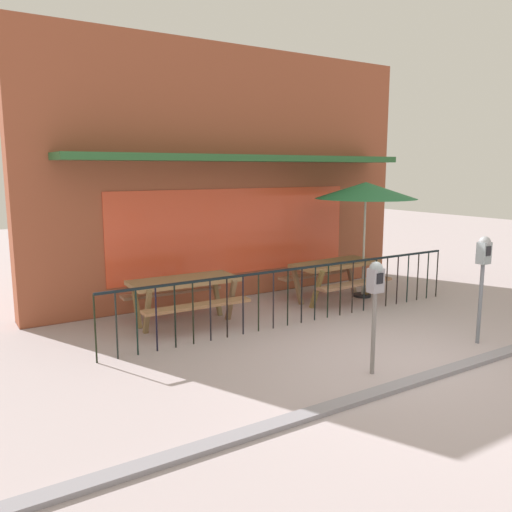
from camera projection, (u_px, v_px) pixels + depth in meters
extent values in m
plane|color=#B4A4A9|center=(397.00, 362.00, 7.04)|extent=(40.00, 40.00, 0.00)
cube|color=brown|center=(232.00, 294.00, 10.81)|extent=(8.22, 0.54, 0.01)
cube|color=#9E4D34|center=(231.00, 175.00, 10.40)|extent=(8.22, 0.50, 4.92)
cube|color=#E54C2D|center=(237.00, 231.00, 10.37)|extent=(5.34, 0.02, 1.70)
cube|color=#2B6233|center=(248.00, 158.00, 9.78)|extent=(6.98, 0.87, 0.12)
cube|color=black|center=(302.00, 268.00, 8.66)|extent=(6.90, 0.04, 0.04)
cylinder|color=black|center=(95.00, 329.00, 6.92)|extent=(0.02, 0.02, 0.95)
cylinder|color=black|center=(116.00, 326.00, 7.07)|extent=(0.02, 0.02, 0.95)
cylinder|color=black|center=(137.00, 322.00, 7.22)|extent=(0.02, 0.02, 0.95)
cylinder|color=black|center=(156.00, 319.00, 7.37)|extent=(0.02, 0.02, 0.95)
cylinder|color=black|center=(175.00, 316.00, 7.52)|extent=(0.02, 0.02, 0.95)
cylinder|color=black|center=(193.00, 313.00, 7.68)|extent=(0.02, 0.02, 0.95)
cylinder|color=black|center=(210.00, 310.00, 7.83)|extent=(0.02, 0.02, 0.95)
cylinder|color=black|center=(227.00, 308.00, 7.98)|extent=(0.02, 0.02, 0.95)
cylinder|color=black|center=(243.00, 305.00, 8.13)|extent=(0.02, 0.02, 0.95)
cylinder|color=black|center=(259.00, 303.00, 8.28)|extent=(0.02, 0.02, 0.95)
cylinder|color=black|center=(273.00, 300.00, 8.43)|extent=(0.02, 0.02, 0.95)
cylinder|color=black|center=(288.00, 298.00, 8.58)|extent=(0.02, 0.02, 0.95)
cylinder|color=black|center=(302.00, 296.00, 8.73)|extent=(0.02, 0.02, 0.95)
cylinder|color=black|center=(315.00, 293.00, 8.89)|extent=(0.02, 0.02, 0.95)
cylinder|color=black|center=(328.00, 291.00, 9.04)|extent=(0.02, 0.02, 0.95)
cylinder|color=black|center=(340.00, 289.00, 9.19)|extent=(0.02, 0.02, 0.95)
cylinder|color=black|center=(353.00, 287.00, 9.34)|extent=(0.02, 0.02, 0.95)
cylinder|color=black|center=(364.00, 285.00, 9.49)|extent=(0.02, 0.02, 0.95)
cylinder|color=black|center=(376.00, 284.00, 9.64)|extent=(0.02, 0.02, 0.95)
cylinder|color=black|center=(387.00, 282.00, 9.79)|extent=(0.02, 0.02, 0.95)
cylinder|color=black|center=(397.00, 280.00, 9.95)|extent=(0.02, 0.02, 0.95)
cylinder|color=black|center=(408.00, 278.00, 10.10)|extent=(0.02, 0.02, 0.95)
cylinder|color=black|center=(418.00, 277.00, 10.25)|extent=(0.02, 0.02, 0.95)
cylinder|color=black|center=(428.00, 275.00, 10.40)|extent=(0.02, 0.02, 0.95)
cylinder|color=black|center=(437.00, 274.00, 10.55)|extent=(0.02, 0.02, 0.95)
cube|color=#9A734B|center=(184.00, 281.00, 8.64)|extent=(1.82, 0.81, 0.07)
cube|color=#A7744D|center=(198.00, 306.00, 8.22)|extent=(1.81, 0.31, 0.05)
cube|color=#946C52|center=(172.00, 292.00, 9.16)|extent=(1.81, 0.31, 0.05)
cube|color=olive|center=(147.00, 312.00, 8.10)|extent=(0.08, 0.35, 0.78)
cube|color=olive|center=(136.00, 304.00, 8.57)|extent=(0.08, 0.35, 0.78)
cube|color=#846548|center=(231.00, 300.00, 8.84)|extent=(0.08, 0.35, 0.78)
cube|color=olive|center=(216.00, 294.00, 9.31)|extent=(0.08, 0.35, 0.78)
cube|color=#976C44|center=(335.00, 264.00, 10.20)|extent=(1.85, 0.88, 0.07)
cube|color=#A27255|center=(355.00, 284.00, 9.81)|extent=(1.81, 0.38, 0.05)
cube|color=#986C51|center=(316.00, 274.00, 10.68)|extent=(1.81, 0.38, 0.05)
cube|color=olive|center=(317.00, 290.00, 9.61)|extent=(0.09, 0.35, 0.78)
cube|color=#806345|center=(297.00, 284.00, 10.05)|extent=(0.09, 0.35, 0.78)
cube|color=olive|center=(371.00, 280.00, 10.47)|extent=(0.09, 0.35, 0.78)
cube|color=#7D5E47|center=(350.00, 275.00, 10.91)|extent=(0.09, 0.35, 0.78)
cylinder|color=black|center=(362.00, 295.00, 10.63)|extent=(0.36, 0.36, 0.05)
cylinder|color=#B5B8AC|center=(364.00, 241.00, 10.45)|extent=(0.04, 0.04, 2.28)
cone|color=#277543|center=(366.00, 190.00, 10.28)|extent=(2.02, 2.02, 0.33)
cylinder|color=slate|center=(480.00, 304.00, 7.69)|extent=(0.06, 0.06, 1.21)
cube|color=gray|center=(484.00, 253.00, 7.57)|extent=(0.18, 0.14, 0.32)
sphere|color=#92949A|center=(485.00, 242.00, 7.54)|extent=(0.17, 0.17, 0.17)
cube|color=black|center=(489.00, 251.00, 7.50)|extent=(0.11, 0.01, 0.14)
cylinder|color=gray|center=(373.00, 333.00, 6.55)|extent=(0.06, 0.06, 1.07)
cube|color=gray|center=(376.00, 280.00, 6.43)|extent=(0.18, 0.14, 0.30)
sphere|color=#8D979F|center=(376.00, 268.00, 6.41)|extent=(0.17, 0.17, 0.17)
cube|color=black|center=(380.00, 279.00, 6.37)|extent=(0.11, 0.01, 0.13)
cube|color=gray|center=(434.00, 377.00, 6.52)|extent=(11.50, 0.20, 0.11)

